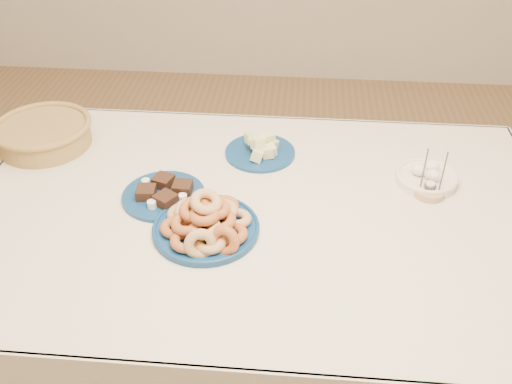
# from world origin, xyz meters

# --- Properties ---
(ground) EXTENTS (5.00, 5.00, 0.00)m
(ground) POSITION_xyz_m (0.00, 0.00, 0.00)
(ground) COLOR brown
(ground) RESTS_ON ground
(dining_table) EXTENTS (1.71, 1.11, 0.75)m
(dining_table) POSITION_xyz_m (0.00, 0.00, 0.64)
(dining_table) COLOR brown
(dining_table) RESTS_ON ground
(donut_platter) EXTENTS (0.34, 0.34, 0.13)m
(donut_platter) POSITION_xyz_m (-0.13, -0.11, 0.79)
(donut_platter) COLOR navy
(donut_platter) RESTS_ON dining_table
(melon_plate) EXTENTS (0.29, 0.29, 0.08)m
(melon_plate) POSITION_xyz_m (-0.01, 0.29, 0.77)
(melon_plate) COLOR navy
(melon_plate) RESTS_ON dining_table
(brownie_plate) EXTENTS (0.30, 0.30, 0.04)m
(brownie_plate) POSITION_xyz_m (-0.28, 0.03, 0.76)
(brownie_plate) COLOR navy
(brownie_plate) RESTS_ON dining_table
(wicker_basket) EXTENTS (0.37, 0.37, 0.09)m
(wicker_basket) POSITION_xyz_m (-0.74, 0.29, 0.80)
(wicker_basket) COLOR olive
(wicker_basket) RESTS_ON dining_table
(candle_holder) EXTENTS (0.11, 0.11, 0.16)m
(candle_holder) POSITION_xyz_m (0.50, 0.12, 0.76)
(candle_holder) COLOR tan
(candle_holder) RESTS_ON dining_table
(egg_bowl) EXTENTS (0.25, 0.25, 0.06)m
(egg_bowl) POSITION_xyz_m (0.50, 0.18, 0.77)
(egg_bowl) COLOR silver
(egg_bowl) RESTS_ON dining_table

